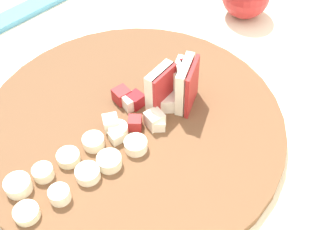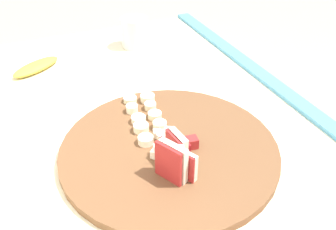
% 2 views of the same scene
% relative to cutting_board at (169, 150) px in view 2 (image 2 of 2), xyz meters
% --- Properties ---
extents(cutting_board, '(0.39, 0.39, 0.02)m').
position_rel_cutting_board_xyz_m(cutting_board, '(0.00, 0.00, 0.00)').
color(cutting_board, brown).
rests_on(cutting_board, tiled_countertop).
extents(apple_wedge_fan, '(0.08, 0.06, 0.07)m').
position_rel_cutting_board_xyz_m(apple_wedge_fan, '(-0.06, 0.02, 0.04)').
color(apple_wedge_fan, '#A32323').
rests_on(apple_wedge_fan, cutting_board).
extents(apple_dice_pile, '(0.11, 0.09, 0.02)m').
position_rel_cutting_board_xyz_m(apple_dice_pile, '(-0.01, -0.00, 0.02)').
color(apple_dice_pile, '#A32323').
rests_on(apple_dice_pile, cutting_board).
extents(banana_slice_rows, '(0.17, 0.08, 0.02)m').
position_rel_cutting_board_xyz_m(banana_slice_rows, '(0.09, 0.01, 0.01)').
color(banana_slice_rows, white).
rests_on(banana_slice_rows, cutting_board).
extents(banana_peel, '(0.11, 0.14, 0.02)m').
position_rel_cutting_board_xyz_m(banana_peel, '(0.42, 0.18, 0.00)').
color(banana_peel, gold).
rests_on(banana_peel, tiled_countertop).
extents(small_jar, '(0.07, 0.07, 0.08)m').
position_rel_cutting_board_xyz_m(small_jar, '(0.45, -0.10, 0.03)').
color(small_jar, beige).
rests_on(small_jar, tiled_countertop).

